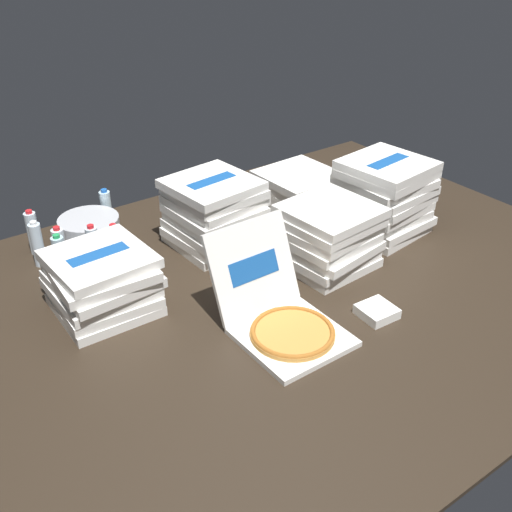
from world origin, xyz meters
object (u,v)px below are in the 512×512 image
object	(u,v)px
water_bottle_6	(33,233)
water_bottle_5	(116,247)
ice_bucket	(90,233)
water_bottle_1	(60,250)
pizza_stack_right_near	(327,236)
open_pizza_box	(281,315)
water_bottle_0	(94,248)
napkin_pile	(377,312)
pizza_stack_center_far	(384,197)
water_bottle_3	(60,258)
water_bottle_4	(107,211)
pizza_stack_right_mid	(214,213)
pizza_stack_left_near	(299,191)
water_bottle_2	(38,244)
pizza_stack_right_far	(102,283)

from	to	relation	value
water_bottle_6	water_bottle_5	bearing A→B (deg)	-54.54
ice_bucket	water_bottle_1	world-z (taller)	water_bottle_1
pizza_stack_right_near	water_bottle_5	world-z (taller)	pizza_stack_right_near
open_pizza_box	water_bottle_0	distance (m)	0.99
water_bottle_0	napkin_pile	xyz separation A→B (m)	(0.80, -1.06, -0.09)
pizza_stack_center_far	pizza_stack_right_near	world-z (taller)	pizza_stack_center_far
water_bottle_0	water_bottle_3	bearing A→B (deg)	179.23
water_bottle_3	water_bottle_4	distance (m)	0.50
pizza_stack_right_mid	water_bottle_0	xyz separation A→B (m)	(-0.59, 0.13, -0.06)
water_bottle_5	pizza_stack_left_near	bearing A→B (deg)	-0.50
ice_bucket	water_bottle_2	world-z (taller)	water_bottle_2
water_bottle_0	water_bottle_1	size ratio (longest dim) A/B	1.00
pizza_stack_left_near	water_bottle_0	world-z (taller)	water_bottle_0
pizza_stack_right_mid	ice_bucket	bearing A→B (deg)	147.75
water_bottle_0	water_bottle_1	world-z (taller)	same
pizza_stack_center_far	water_bottle_1	bearing A→B (deg)	158.34
open_pizza_box	pizza_stack_right_far	size ratio (longest dim) A/B	1.29
water_bottle_4	napkin_pile	world-z (taller)	water_bottle_4
water_bottle_3	water_bottle_6	bearing A→B (deg)	93.27
water_bottle_4	napkin_pile	xyz separation A→B (m)	(0.59, -1.39, -0.09)
pizza_stack_right_near	ice_bucket	size ratio (longest dim) A/B	1.55
ice_bucket	water_bottle_5	xyz separation A→B (m)	(0.02, -0.26, 0.03)
pizza_stack_right_mid	water_bottle_1	distance (m)	0.75
open_pizza_box	water_bottle_4	xyz separation A→B (m)	(-0.20, 1.23, 0.04)
pizza_stack_right_far	ice_bucket	size ratio (longest dim) A/B	1.43
pizza_stack_left_near	ice_bucket	bearing A→B (deg)	166.67
water_bottle_4	ice_bucket	bearing A→B (deg)	-139.43
pizza_stack_right_far	ice_bucket	distance (m)	0.56
water_bottle_5	pizza_stack_center_far	bearing A→B (deg)	-20.06
open_pizza_box	pizza_stack_right_mid	size ratio (longest dim) A/B	1.21
pizza_stack_center_far	water_bottle_5	distance (m)	1.38
ice_bucket	water_bottle_1	xyz separation A→B (m)	(-0.20, -0.13, 0.03)
open_pizza_box	water_bottle_1	world-z (taller)	open_pizza_box
pizza_stack_right_mid	water_bottle_2	xyz separation A→B (m)	(-0.79, 0.32, -0.06)
pizza_stack_left_near	napkin_pile	bearing A→B (deg)	-111.34
pizza_stack_right_mid	water_bottle_2	size ratio (longest dim) A/B	1.94
water_bottle_3	water_bottle_6	distance (m)	0.32
open_pizza_box	water_bottle_3	size ratio (longest dim) A/B	2.35
water_bottle_5	water_bottle_6	distance (m)	0.46
water_bottle_6	pizza_stack_right_near	bearing A→B (deg)	-40.49
ice_bucket	water_bottle_3	distance (m)	0.30
pizza_stack_center_far	napkin_pile	distance (m)	0.80
water_bottle_2	water_bottle_4	world-z (taller)	same
ice_bucket	water_bottle_1	distance (m)	0.24
open_pizza_box	water_bottle_2	world-z (taller)	open_pizza_box
open_pizza_box	pizza_stack_right_far	world-z (taller)	open_pizza_box
pizza_stack_right_near	water_bottle_5	bearing A→B (deg)	145.91
water_bottle_5	pizza_stack_right_mid	bearing A→B (deg)	-8.36
water_bottle_0	water_bottle_2	xyz separation A→B (m)	(-0.20, 0.19, 0.00)
water_bottle_2	napkin_pile	size ratio (longest dim) A/B	1.62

